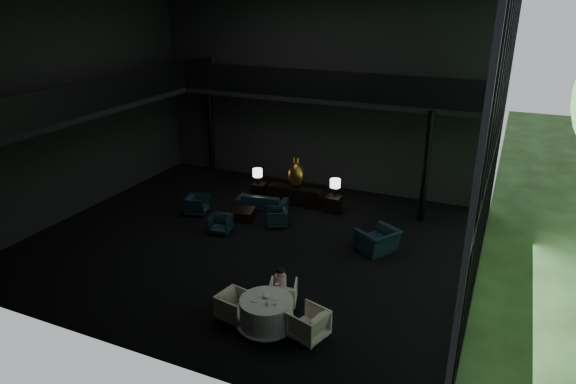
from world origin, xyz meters
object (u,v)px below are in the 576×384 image
at_px(side_table_left, 259,190).
at_px(table_lamp_left, 258,173).
at_px(console, 295,196).
at_px(dining_chair_west, 235,305).
at_px(lounge_armchair_south, 220,224).
at_px(coffee_table, 243,214).
at_px(dining_chair_north, 283,293).
at_px(dining_chair_east, 308,322).
at_px(lounge_armchair_east, 277,217).
at_px(side_table_right, 334,204).
at_px(sofa, 263,199).
at_px(window_armchair, 378,235).
at_px(lounge_armchair_west, 197,204).
at_px(dining_table, 266,315).
at_px(child, 280,279).
at_px(bronze_urn, 296,174).
at_px(table_lamp_right, 335,184).

xyz_separation_m(side_table_left, table_lamp_left, (0.00, -0.12, 0.75)).
height_order(console, dining_chair_west, dining_chair_west).
height_order(lounge_armchair_south, coffee_table, lounge_armchair_south).
distance_m(lounge_armchair_south, dining_chair_north, 4.78).
relative_size(console, dining_chair_east, 2.49).
bearing_deg(lounge_armchair_east, dining_chair_east, 7.37).
bearing_deg(lounge_armchair_south, side_table_right, 38.49).
height_order(side_table_right, dining_chair_east, dining_chair_east).
xyz_separation_m(table_lamp_left, dining_chair_north, (4.01, -6.37, -0.71)).
xyz_separation_m(sofa, window_armchair, (4.90, -1.68, 0.21)).
bearing_deg(lounge_armchair_west, console, -64.72).
distance_m(window_armchair, dining_table, 5.14).
xyz_separation_m(side_table_right, dining_chair_east, (1.94, -7.36, 0.13)).
height_order(window_armchair, dining_chair_west, window_armchair).
bearing_deg(side_table_right, lounge_armchair_south, -131.33).
height_order(side_table_left, dining_chair_west, dining_chair_west).
xyz_separation_m(console, dining_table, (2.44, -7.46, -0.01)).
bearing_deg(dining_chair_west, console, 22.76).
relative_size(console, coffee_table, 2.63).
height_order(dining_table, child, child).
height_order(side_table_left, dining_chair_north, dining_chair_north).
relative_size(dining_chair_north, child, 1.00).
bearing_deg(window_armchair, lounge_armchair_west, -59.95).
bearing_deg(child, side_table_right, -83.08).
xyz_separation_m(bronze_urn, lounge_armchair_east, (0.22, -2.21, -0.86)).
bearing_deg(lounge_armchair_east, bronze_urn, 161.44).
xyz_separation_m(lounge_armchair_west, dining_chair_west, (4.50, -5.13, -0.00)).
bearing_deg(sofa, dining_chair_north, 112.35).
bearing_deg(dining_table, sofa, 117.40).
relative_size(bronze_urn, lounge_armchair_east, 1.81).
distance_m(bronze_urn, lounge_armchair_west, 3.91).
bearing_deg(child, dining_chair_west, 51.15).
relative_size(coffee_table, dining_chair_east, 0.95).
bearing_deg(window_armchair, side_table_right, -105.04).
distance_m(bronze_urn, sofa, 1.61).
distance_m(console, dining_chair_north, 6.83).
xyz_separation_m(table_lamp_left, side_table_right, (3.20, -0.06, -0.74)).
xyz_separation_m(lounge_armchair_west, coffee_table, (1.74, 0.30, -0.21)).
distance_m(sofa, dining_chair_west, 7.10).
xyz_separation_m(side_table_right, dining_chair_west, (-0.02, -7.40, 0.09)).
relative_size(bronze_urn, table_lamp_right, 1.84).
bearing_deg(lounge_armchair_south, dining_chair_west, -65.05).
distance_m(sofa, child, 6.57).
relative_size(table_lamp_left, lounge_armchair_south, 0.98).
relative_size(table_lamp_left, side_table_right, 1.07).
distance_m(side_table_right, dining_table, 7.42).
height_order(table_lamp_left, table_lamp_right, table_lamp_right).
bearing_deg(console, table_lamp_right, 1.05).
bearing_deg(table_lamp_right, coffee_table, -143.17).
height_order(dining_chair_north, dining_chair_east, dining_chair_east).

